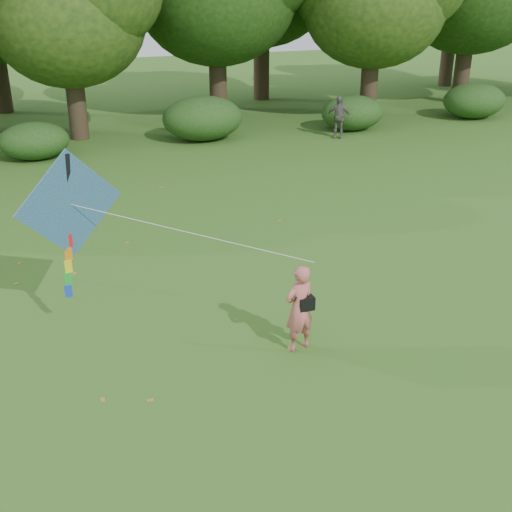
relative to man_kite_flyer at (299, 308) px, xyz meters
name	(u,v)px	position (x,y,z in m)	size (l,w,h in m)	color
ground	(320,369)	(0.08, -0.79, -0.87)	(100.00, 100.00, 0.00)	#265114
man_kite_flyer	(299,308)	(0.00, 0.00, 0.00)	(0.63, 0.41, 1.73)	#C6605D
bystander_right	(338,117)	(8.74, 15.40, 0.05)	(1.07, 0.45, 1.83)	#625D57
crossbody_bag	(306,303)	(0.12, -0.03, 0.11)	(0.43, 0.20, 0.70)	black
flying_kite	(70,207)	(-3.74, 2.06, 1.78)	(5.00, 2.51, 2.95)	#283CAD
shrub_band	(117,128)	(-0.64, 16.81, -0.01)	(39.15, 3.22, 1.88)	#264919
fallen_leaves	(147,291)	(-2.23, 3.42, -0.86)	(9.79, 14.09, 0.01)	olive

